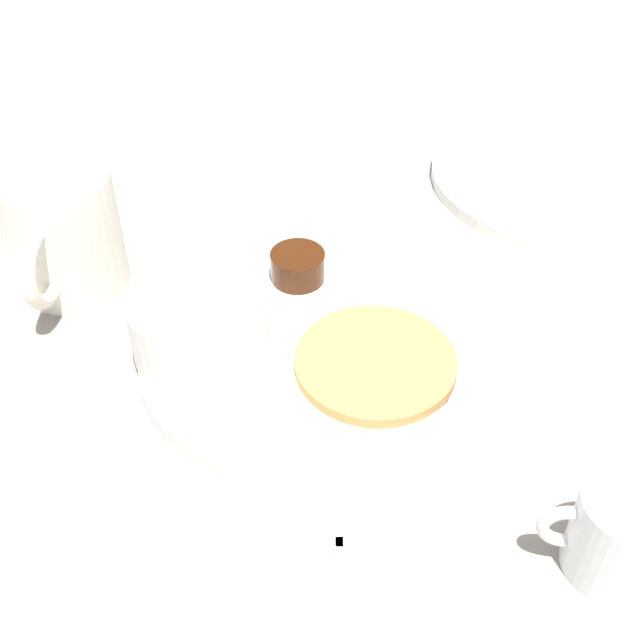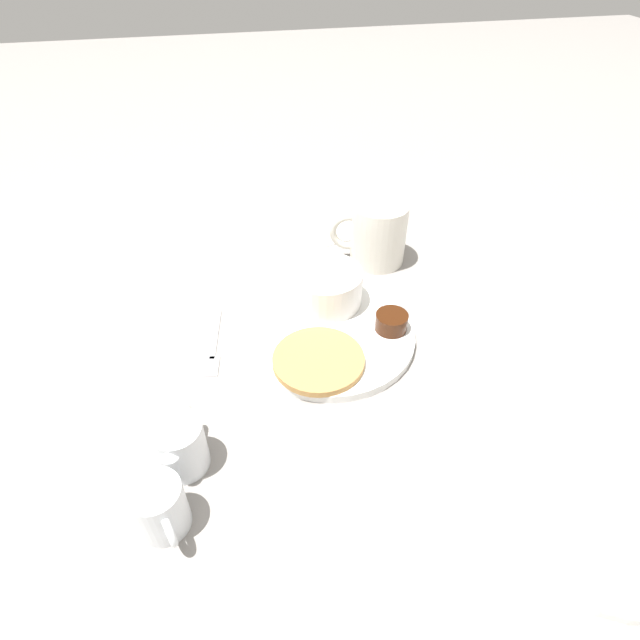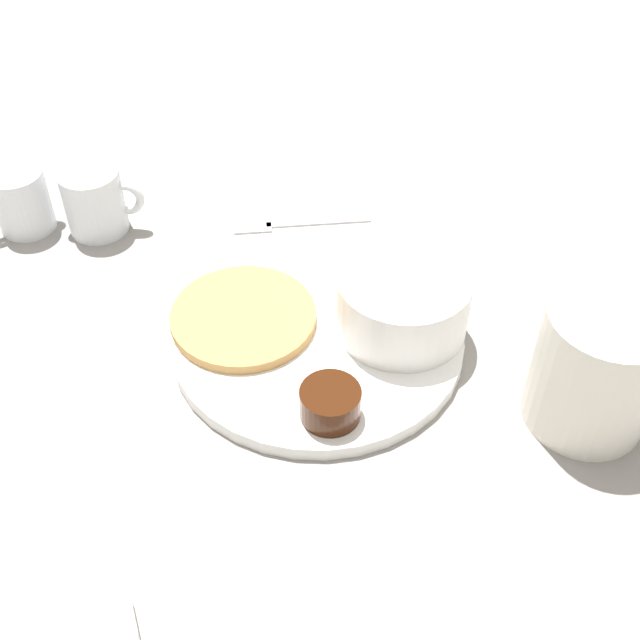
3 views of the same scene
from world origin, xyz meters
name	(u,v)px [view 2 (image 2 of 3)]	position (x,y,z in m)	size (l,w,h in m)	color
ground_plane	(329,338)	(0.00, 0.00, 0.00)	(4.00, 4.00, 0.00)	gray
plate	(329,335)	(0.00, 0.00, 0.01)	(0.24, 0.24, 0.01)	white
pancake_stack	(318,360)	(0.03, 0.06, 0.02)	(0.12, 0.12, 0.01)	#B78447
bowl	(326,286)	(-0.01, -0.07, 0.04)	(0.11, 0.11, 0.05)	white
syrup_cup	(391,322)	(-0.08, 0.01, 0.02)	(0.04, 0.04, 0.02)	#38190A
butter_ramekin	(334,284)	(-0.02, -0.08, 0.03)	(0.05, 0.05, 0.05)	white
coffee_mug	(377,233)	(-0.12, -0.17, 0.05)	(0.12, 0.09, 0.10)	silver
creamer_pitcher_near	(180,445)	(0.20, 0.16, 0.03)	(0.06, 0.08, 0.06)	white
creamer_pitcher_far	(160,508)	(0.22, 0.23, 0.03)	(0.05, 0.07, 0.06)	white
fork	(213,349)	(0.16, -0.01, 0.00)	(0.03, 0.13, 0.00)	silver
napkin	(342,228)	(-0.09, -0.28, 0.00)	(0.13, 0.11, 0.00)	white
far_plate	(595,490)	(-0.21, 0.29, 0.01)	(0.25, 0.25, 0.01)	white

